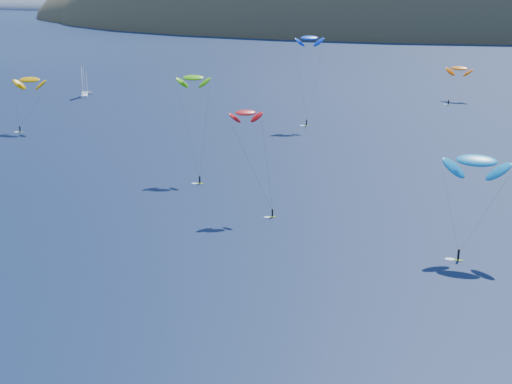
{
  "coord_description": "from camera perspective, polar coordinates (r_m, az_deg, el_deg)",
  "views": [
    {
      "loc": [
        28.43,
        -37.85,
        48.34
      ],
      "look_at": [
        2.79,
        80.0,
        9.0
      ],
      "focal_mm": 50.0,
      "sensor_mm": 36.0,
      "label": 1
    }
  ],
  "objects": [
    {
      "name": "sailboat",
      "position": [
        275.69,
        -13.55,
        7.68
      ],
      "size": [
        10.4,
        9.73,
        12.42
      ],
      "rotation": [
        0.0,
        0.0,
        0.39
      ],
      "color": "white",
      "rests_on": "ground"
    },
    {
      "name": "kitesurfer_11",
      "position": [
        270.61,
        15.96,
        9.5
      ],
      "size": [
        10.16,
        15.58,
        13.82
      ],
      "rotation": [
        0.0,
        0.0,
        -0.3
      ],
      "color": "#99C515",
      "rests_on": "ground"
    },
    {
      "name": "kitesurfer_1",
      "position": [
        222.84,
        -17.67,
        8.55
      ],
      "size": [
        10.01,
        8.27,
        17.42
      ],
      "rotation": [
        0.0,
        0.0,
        0.1
      ],
      "color": "#99C515",
      "rests_on": "ground"
    },
    {
      "name": "headland",
      "position": [
        920.81,
        -19.29,
        13.87
      ],
      "size": [
        460.0,
        250.0,
        60.0
      ],
      "color": "slate",
      "rests_on": "ground"
    },
    {
      "name": "kitesurfer_9",
      "position": [
        141.24,
        -0.81,
        6.33
      ],
      "size": [
        10.61,
        7.88,
        21.48
      ],
      "rotation": [
        0.0,
        0.0,
        0.4
      ],
      "color": "#99C515",
      "rests_on": "ground"
    },
    {
      "name": "kitesurfer_4",
      "position": [
        220.27,
        4.29,
        12.18
      ],
      "size": [
        9.2,
        8.3,
        28.35
      ],
      "rotation": [
        0.0,
        0.0,
        0.3
      ],
      "color": "#99C515",
      "rests_on": "ground"
    },
    {
      "name": "island",
      "position": [
        603.21,
        13.56,
        11.96
      ],
      "size": [
        730.0,
        300.0,
        210.0
      ],
      "color": "#3D3526",
      "rests_on": "ground"
    },
    {
      "name": "kitesurfer_5",
      "position": [
        126.15,
        17.24,
        2.41
      ],
      "size": [
        11.04,
        9.1,
        19.03
      ],
      "rotation": [
        0.0,
        0.0,
        -0.1
      ],
      "color": "#99C515",
      "rests_on": "ground"
    },
    {
      "name": "kitesurfer_3",
      "position": [
        167.52,
        -5.04,
        9.07
      ],
      "size": [
        8.79,
        12.86,
        24.53
      ],
      "rotation": [
        0.0,
        0.0,
        0.23
      ],
      "color": "#99C515",
      "rests_on": "ground"
    }
  ]
}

